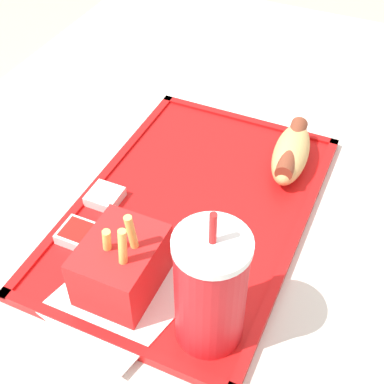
{
  "coord_description": "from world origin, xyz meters",
  "views": [
    {
      "loc": [
        0.42,
        0.19,
        1.24
      ],
      "look_at": [
        -0.02,
        -0.01,
        0.77
      ],
      "focal_mm": 50.0,
      "sensor_mm": 36.0,
      "label": 1
    }
  ],
  "objects_px": {
    "soda_cup": "(210,290)",
    "sauce_cup_mayo": "(105,196)",
    "fries_carton": "(122,265)",
    "sauce_cup_ketchup": "(77,233)",
    "hot_dog_far": "(291,152)"
  },
  "relations": [
    {
      "from": "soda_cup",
      "to": "sauce_cup_mayo",
      "type": "bearing_deg",
      "value": -121.51
    },
    {
      "from": "fries_carton",
      "to": "sauce_cup_ketchup",
      "type": "xyz_separation_m",
      "value": [
        -0.04,
        -0.09,
        -0.03
      ]
    },
    {
      "from": "soda_cup",
      "to": "sauce_cup_mayo",
      "type": "xyz_separation_m",
      "value": [
        -0.12,
        -0.2,
        -0.07
      ]
    },
    {
      "from": "soda_cup",
      "to": "hot_dog_far",
      "type": "height_order",
      "value": "soda_cup"
    },
    {
      "from": "sauce_cup_mayo",
      "to": "sauce_cup_ketchup",
      "type": "height_order",
      "value": "same"
    },
    {
      "from": "hot_dog_far",
      "to": "sauce_cup_mayo",
      "type": "xyz_separation_m",
      "value": [
        0.17,
        -0.2,
        -0.02
      ]
    },
    {
      "from": "hot_dog_far",
      "to": "sauce_cup_mayo",
      "type": "relative_size",
      "value": 3.12
    },
    {
      "from": "soda_cup",
      "to": "sauce_cup_mayo",
      "type": "distance_m",
      "value": 0.25
    },
    {
      "from": "fries_carton",
      "to": "sauce_cup_mayo",
      "type": "height_order",
      "value": "fries_carton"
    },
    {
      "from": "soda_cup",
      "to": "hot_dog_far",
      "type": "distance_m",
      "value": 0.3
    },
    {
      "from": "soda_cup",
      "to": "sauce_cup_ketchup",
      "type": "xyz_separation_m",
      "value": [
        -0.05,
        -0.2,
        -0.07
      ]
    },
    {
      "from": "soda_cup",
      "to": "fries_carton",
      "type": "height_order",
      "value": "soda_cup"
    },
    {
      "from": "soda_cup",
      "to": "sauce_cup_ketchup",
      "type": "relative_size",
      "value": 4.3
    },
    {
      "from": "fries_carton",
      "to": "sauce_cup_mayo",
      "type": "relative_size",
      "value": 2.8
    },
    {
      "from": "fries_carton",
      "to": "sauce_cup_ketchup",
      "type": "relative_size",
      "value": 2.8
    }
  ]
}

